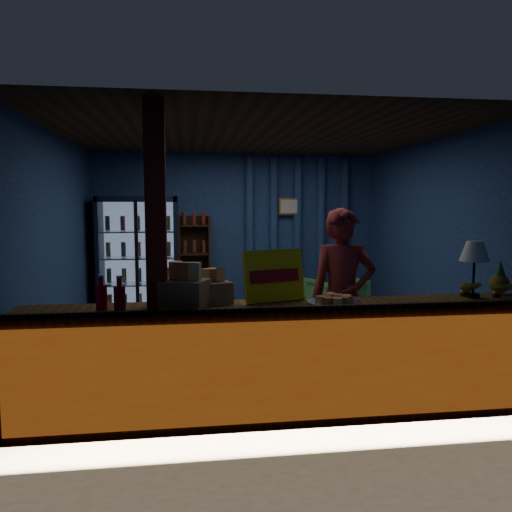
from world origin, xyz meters
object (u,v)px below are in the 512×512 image
at_px(pastry_tray, 334,301).
at_px(table_lamp, 475,253).
at_px(shopkeeper, 343,298).
at_px(green_chair, 336,299).

xyz_separation_m(pastry_tray, table_lamp, (1.33, 0.13, 0.37)).
bearing_deg(table_lamp, shopkeeper, 154.31).
distance_m(shopkeeper, pastry_tray, 0.70).
distance_m(shopkeeper, table_lamp, 1.26).
distance_m(shopkeeper, green_chair, 2.80).
relative_size(shopkeeper, green_chair, 2.35).
height_order(shopkeeper, green_chair, shopkeeper).
bearing_deg(table_lamp, pastry_tray, -174.28).
xyz_separation_m(shopkeeper, green_chair, (0.75, 2.64, -0.53)).
bearing_deg(green_chair, shopkeeper, 55.15).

